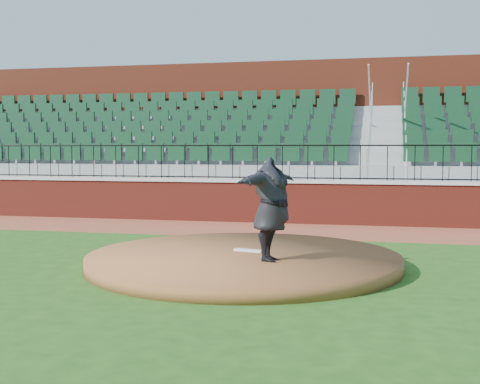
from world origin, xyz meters
name	(u,v)px	position (x,y,z in m)	size (l,w,h in m)	color
ground	(222,266)	(0.00, 0.00, 0.00)	(90.00, 90.00, 0.00)	#234F16
warning_track	(272,230)	(0.00, 5.40, 0.01)	(34.00, 3.20, 0.01)	brown
field_wall	(282,203)	(0.00, 7.00, 0.60)	(34.00, 0.35, 1.20)	maroon
wall_cap	(282,181)	(0.00, 7.00, 1.25)	(34.00, 0.45, 0.10)	#B7B7B7
wall_railing	(282,162)	(0.00, 7.00, 1.80)	(34.00, 0.05, 1.00)	black
seating_stands	(295,146)	(0.00, 9.72, 2.30)	(34.00, 5.10, 4.60)	gray
concourse_wall	(306,134)	(0.00, 12.52, 2.75)	(34.00, 0.50, 5.50)	maroon
pitchers_mound	(244,260)	(0.42, -0.01, 0.12)	(5.85, 5.85, 0.25)	brown
pitching_rubber	(248,250)	(0.45, 0.28, 0.27)	(0.58, 0.14, 0.04)	white
pitcher	(271,209)	(1.06, -0.65, 1.16)	(2.25, 0.61, 1.83)	black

